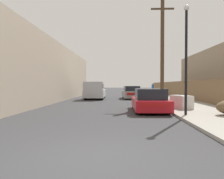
# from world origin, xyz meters

# --- Properties ---
(ground_plane) EXTENTS (220.00, 220.00, 0.00)m
(ground_plane) POSITION_xyz_m (0.00, 0.00, 0.00)
(ground_plane) COLOR #38383A
(sidewalk_curb) EXTENTS (4.20, 63.00, 0.12)m
(sidewalk_curb) POSITION_xyz_m (5.30, 23.50, 0.06)
(sidewalk_curb) COLOR #9E998E
(sidewalk_curb) RESTS_ON ground
(discarded_fridge) EXTENTS (1.11, 1.73, 0.81)m
(discarded_fridge) POSITION_xyz_m (4.22, 8.96, 0.51)
(discarded_fridge) COLOR silver
(discarded_fridge) RESTS_ON sidewalk_curb
(parked_sports_car_red) EXTENTS (1.88, 4.35, 1.32)m
(parked_sports_car_red) POSITION_xyz_m (2.22, 8.31, 0.60)
(parked_sports_car_red) COLOR red
(parked_sports_car_red) RESTS_ON ground
(car_parked_mid) EXTENTS (2.08, 4.51, 1.41)m
(car_parked_mid) POSITION_xyz_m (1.72, 19.74, 0.66)
(car_parked_mid) COLOR gray
(car_parked_mid) RESTS_ON ground
(pickup_truck) EXTENTS (2.17, 5.45, 1.85)m
(pickup_truck) POSITION_xyz_m (-2.24, 18.85, 0.92)
(pickup_truck) COLOR silver
(pickup_truck) RESTS_ON ground
(utility_pole) EXTENTS (1.80, 0.29, 8.22)m
(utility_pole) POSITION_xyz_m (3.82, 12.99, 4.35)
(utility_pole) COLOR #4C3826
(utility_pole) RESTS_ON sidewalk_curb
(street_lamp) EXTENTS (0.26, 0.26, 5.16)m
(street_lamp) POSITION_xyz_m (3.61, 5.98, 3.09)
(street_lamp) COLOR black
(street_lamp) RESTS_ON sidewalk_curb
(wooden_fence) EXTENTS (0.08, 38.95, 1.83)m
(wooden_fence) POSITION_xyz_m (7.25, 20.86, 1.03)
(wooden_fence) COLOR brown
(wooden_fence) RESTS_ON sidewalk_curb
(building_left_block) EXTENTS (7.00, 27.76, 5.32)m
(building_left_block) POSITION_xyz_m (-8.43, 16.15, 2.66)
(building_left_block) COLOR tan
(building_left_block) RESTS_ON ground
(pedestrian) EXTENTS (0.34, 0.34, 1.71)m
(pedestrian) POSITION_xyz_m (5.19, 27.39, 1.00)
(pedestrian) COLOR #282D42
(pedestrian) RESTS_ON sidewalk_curb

